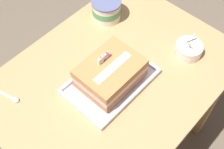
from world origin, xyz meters
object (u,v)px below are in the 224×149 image
at_px(birthday_cake, 110,73).
at_px(serving_spoon_near_tray, 11,98).
at_px(foil_tray, 110,82).
at_px(ice_cream_tub, 106,9).
at_px(bowl_stack, 189,49).

distance_m(birthday_cake, serving_spoon_near_tray, 0.40).
distance_m(foil_tray, ice_cream_tub, 0.37).
height_order(birthday_cake, ice_cream_tub, birthday_cake).
xyz_separation_m(bowl_stack, serving_spoon_near_tray, (-0.65, 0.38, -0.02)).
distance_m(bowl_stack, serving_spoon_near_tray, 0.75).
xyz_separation_m(foil_tray, bowl_stack, (0.34, -0.14, 0.02)).
xyz_separation_m(birthday_cake, bowl_stack, (0.34, -0.14, -0.05)).
distance_m(foil_tray, serving_spoon_near_tray, 0.39).
relative_size(birthday_cake, serving_spoon_near_tray, 1.67).
height_order(foil_tray, ice_cream_tub, ice_cream_tub).
distance_m(birthday_cake, ice_cream_tub, 0.37).
xyz_separation_m(birthday_cake, ice_cream_tub, (0.26, 0.26, -0.02)).
relative_size(foil_tray, birthday_cake, 1.49).
height_order(bowl_stack, serving_spoon_near_tray, bowl_stack).
xyz_separation_m(bowl_stack, ice_cream_tub, (-0.08, 0.40, 0.03)).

